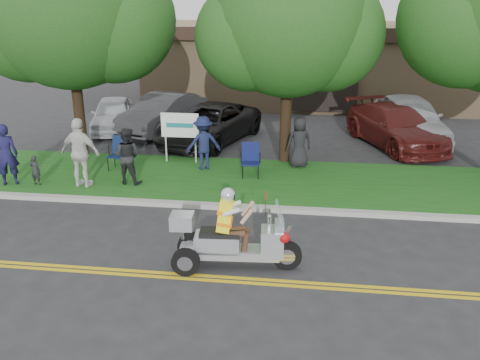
# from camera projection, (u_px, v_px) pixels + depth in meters

# --- Properties ---
(ground) EXTENTS (120.00, 120.00, 0.00)m
(ground) POSITION_uv_depth(u_px,v_px,m) (243.00, 268.00, 10.46)
(ground) COLOR #28282B
(ground) RESTS_ON ground
(centerline_near) EXTENTS (60.00, 0.10, 0.01)m
(centerline_near) POSITION_uv_depth(u_px,v_px,m) (239.00, 282.00, 9.92)
(centerline_near) COLOR gold
(centerline_near) RESTS_ON ground
(centerline_far) EXTENTS (60.00, 0.10, 0.01)m
(centerline_far) POSITION_uv_depth(u_px,v_px,m) (240.00, 278.00, 10.07)
(centerline_far) COLOR gold
(centerline_far) RESTS_ON ground
(curb) EXTENTS (60.00, 0.25, 0.12)m
(curb) POSITION_uv_depth(u_px,v_px,m) (257.00, 208.00, 13.29)
(curb) COLOR #A8A89E
(curb) RESTS_ON ground
(grass_verge) EXTENTS (60.00, 4.00, 0.10)m
(grass_verge) POSITION_uv_depth(u_px,v_px,m) (264.00, 181.00, 15.30)
(grass_verge) COLOR #165115
(grass_verge) RESTS_ON ground
(commercial_building) EXTENTS (18.00, 8.20, 4.00)m
(commercial_building) POSITION_uv_depth(u_px,v_px,m) (324.00, 62.00, 27.26)
(commercial_building) COLOR #9E7F5B
(commercial_building) RESTS_ON ground
(tree_left) EXTENTS (6.62, 5.40, 7.78)m
(tree_left) POSITION_uv_depth(u_px,v_px,m) (71.00, 11.00, 16.18)
(tree_left) COLOR #332114
(tree_left) RESTS_ON ground
(tree_mid) EXTENTS (5.88, 4.80, 7.05)m
(tree_mid) POSITION_uv_depth(u_px,v_px,m) (290.00, 26.00, 15.65)
(tree_mid) COLOR #332114
(tree_mid) RESTS_ON ground
(business_sign) EXTENTS (1.25, 0.06, 1.75)m
(business_sign) POSITION_uv_depth(u_px,v_px,m) (180.00, 128.00, 16.55)
(business_sign) COLOR silver
(business_sign) RESTS_ON ground
(trike_scooter) EXTENTS (2.67, 0.92, 1.75)m
(trike_scooter) POSITION_uv_depth(u_px,v_px,m) (230.00, 240.00, 10.30)
(trike_scooter) COLOR black
(trike_scooter) RESTS_ON ground
(lawn_chair_a) EXTENTS (0.62, 0.64, 1.04)m
(lawn_chair_a) POSITION_uv_depth(u_px,v_px,m) (119.00, 151.00, 16.07)
(lawn_chair_a) COLOR black
(lawn_chair_a) RESTS_ON grass_verge
(lawn_chair_b) EXTENTS (0.60, 0.62, 1.03)m
(lawn_chair_b) POSITION_uv_depth(u_px,v_px,m) (251.00, 158.00, 15.41)
(lawn_chair_b) COLOR black
(lawn_chair_b) RESTS_ON grass_verge
(spectator_adult_left) EXTENTS (0.78, 0.66, 1.81)m
(spectator_adult_left) POSITION_uv_depth(u_px,v_px,m) (6.00, 154.00, 14.59)
(spectator_adult_left) COLOR #18163F
(spectator_adult_left) RESTS_ON grass_verge
(spectator_adult_mid) EXTENTS (0.87, 0.72, 1.66)m
(spectator_adult_mid) POSITION_uv_depth(u_px,v_px,m) (127.00, 156.00, 14.72)
(spectator_adult_mid) COLOR black
(spectator_adult_mid) RESTS_ON grass_verge
(spectator_adult_right) EXTENTS (1.23, 0.64, 2.00)m
(spectator_adult_right) POSITION_uv_depth(u_px,v_px,m) (81.00, 153.00, 14.42)
(spectator_adult_right) COLOR silver
(spectator_adult_right) RESTS_ON grass_verge
(spectator_chair_a) EXTENTS (1.26, 1.03, 1.70)m
(spectator_chair_a) POSITION_uv_depth(u_px,v_px,m) (203.00, 143.00, 15.96)
(spectator_chair_a) COLOR #171D42
(spectator_chair_a) RESTS_ON grass_verge
(spectator_chair_b) EXTENTS (0.92, 0.74, 1.63)m
(spectator_chair_b) POSITION_uv_depth(u_px,v_px,m) (299.00, 142.00, 16.19)
(spectator_chair_b) COLOR black
(spectator_chair_b) RESTS_ON grass_verge
(child_left) EXTENTS (0.35, 0.25, 0.88)m
(child_left) POSITION_uv_depth(u_px,v_px,m) (35.00, 170.00, 14.71)
(child_left) COLOR #232325
(child_left) RESTS_ON grass_verge
(parked_car_far_left) EXTENTS (2.63, 4.35, 1.38)m
(parked_car_far_left) POSITION_uv_depth(u_px,v_px,m) (113.00, 114.00, 21.15)
(parked_car_far_left) COLOR silver
(parked_car_far_left) RESTS_ON ground
(parked_car_left) EXTENTS (3.09, 4.97, 1.55)m
(parked_car_left) POSITION_uv_depth(u_px,v_px,m) (163.00, 113.00, 21.01)
(parked_car_left) COLOR #323134
(parked_car_left) RESTS_ON ground
(parked_car_mid) EXTENTS (3.92, 5.71, 1.45)m
(parked_car_mid) POSITION_uv_depth(u_px,v_px,m) (209.00, 124.00, 19.34)
(parked_car_mid) COLOR black
(parked_car_mid) RESTS_ON ground
(parked_car_right) EXTENTS (3.85, 5.54, 1.49)m
(parked_car_right) POSITION_uv_depth(u_px,v_px,m) (396.00, 126.00, 18.92)
(parked_car_right) COLOR #511512
(parked_car_right) RESTS_ON ground
(parked_car_far_right) EXTENTS (2.66, 5.35, 1.75)m
(parked_car_far_right) POSITION_uv_depth(u_px,v_px,m) (409.00, 118.00, 19.62)
(parked_car_far_right) COLOR #B4B6BB
(parked_car_far_right) RESTS_ON ground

